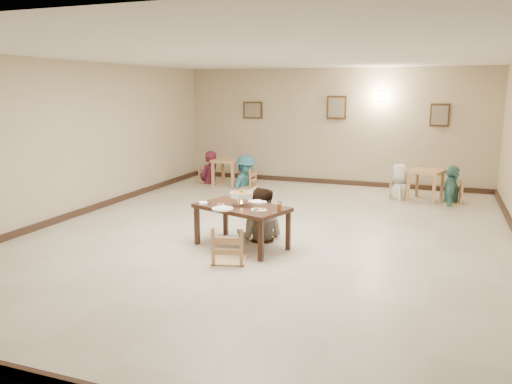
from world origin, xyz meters
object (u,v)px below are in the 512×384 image
at_px(bg_table_left, 228,164).
at_px(bg_diner_c, 401,164).
at_px(main_table, 242,211).
at_px(bg_chair_ll, 209,167).
at_px(chair_far, 261,210).
at_px(chair_near, 230,227).
at_px(main_diner, 260,188).
at_px(bg_diner_d, 453,165).
at_px(curry_warmer, 241,195).
at_px(drink_glass, 279,207).
at_px(bg_diner_b, 246,155).
at_px(bg_table_right, 426,176).
at_px(bg_chair_rl, 400,179).
at_px(bg_chair_rr, 452,182).
at_px(bg_chair_lr, 246,169).
at_px(bg_diner_a, 209,151).

xyz_separation_m(bg_table_left, bg_diner_c, (4.33, -0.11, 0.25)).
xyz_separation_m(main_table, bg_chair_ll, (-2.81, 4.70, -0.13)).
height_order(main_table, bg_chair_ll, bg_chair_ll).
relative_size(chair_far, chair_near, 0.92).
xyz_separation_m(main_diner, bg_table_left, (-2.41, 4.19, -0.32)).
height_order(bg_table_left, bg_diner_d, bg_diner_d).
xyz_separation_m(bg_chair_ll, bg_diner_c, (4.85, -0.10, 0.34)).
height_order(curry_warmer, bg_table_left, curry_warmer).
distance_m(main_table, curry_warmer, 0.26).
height_order(drink_glass, bg_diner_b, bg_diner_b).
bearing_deg(chair_near, bg_table_right, -130.13).
xyz_separation_m(main_table, bg_chair_rl, (2.04, 4.60, -0.13)).
xyz_separation_m(bg_table_right, bg_diner_b, (-4.36, 0.07, 0.27)).
height_order(main_table, main_diner, main_diner).
distance_m(chair_far, bg_chair_rr, 4.98).
relative_size(main_diner, bg_chair_rl, 1.88).
distance_m(bg_chair_rl, bg_diner_c, 0.34).
bearing_deg(chair_far, drink_glass, -69.26).
distance_m(curry_warmer, bg_diner_c, 5.04).
bearing_deg(bg_diner_d, main_table, 148.67).
bearing_deg(curry_warmer, bg_diner_b, 110.64).
xyz_separation_m(main_diner, bg_chair_ll, (-2.93, 4.17, -0.41)).
relative_size(main_diner, bg_diner_d, 1.04).
bearing_deg(main_diner, bg_diner_c, -122.54).
bearing_deg(bg_diner_b, bg_chair_lr, 0.00).
relative_size(drink_glass, bg_chair_ll, 0.16).
xyz_separation_m(main_diner, bg_diner_b, (-1.88, 4.15, -0.04)).
height_order(bg_diner_b, bg_diner_d, bg_diner_d).
bearing_deg(main_diner, chair_near, 81.13).
relative_size(bg_chair_ll, bg_diner_b, 0.55).
height_order(drink_glass, bg_diner_d, bg_diner_d).
relative_size(chair_far, bg_chair_rr, 1.02).
height_order(main_diner, curry_warmer, main_diner).
bearing_deg(bg_chair_rl, chair_near, 157.20).
height_order(bg_table_right, bg_diner_a, bg_diner_a).
distance_m(chair_far, bg_diner_c, 4.46).
relative_size(chair_near, bg_table_left, 1.44).
bearing_deg(bg_diner_d, bg_chair_lr, 91.80).
relative_size(bg_table_left, bg_diner_b, 0.43).
xyz_separation_m(chair_near, bg_chair_rl, (1.96, 5.28, -0.06)).
height_order(chair_far, bg_diner_c, bg_diner_c).
bearing_deg(curry_warmer, bg_table_right, 60.55).
bearing_deg(bg_diner_b, bg_chair_ll, 98.00).
bearing_deg(bg_chair_rl, bg_diner_c, -2.45).
bearing_deg(bg_table_right, bg_diner_c, -179.91).
bearing_deg(bg_diner_c, curry_warmer, -30.85).
bearing_deg(drink_glass, bg_chair_lr, 116.75).
bearing_deg(bg_chair_ll, curry_warmer, -130.49).
bearing_deg(bg_diner_a, bg_chair_rl, 102.28).
relative_size(bg_chair_ll, bg_diner_c, 0.57).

